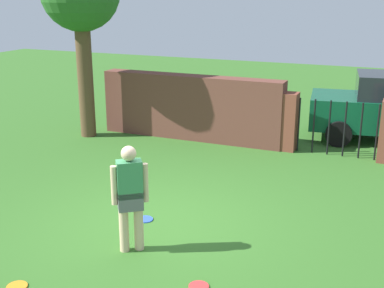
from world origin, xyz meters
name	(u,v)px	position (x,y,z in m)	size (l,w,h in m)	color
ground_plane	(159,224)	(0.00, 0.00, 0.00)	(40.00, 40.00, 0.00)	#336623
brick_wall	(191,107)	(-1.50, 4.88, 0.83)	(4.83, 0.50, 1.65)	brown
person	(130,194)	(0.02, -0.93, 0.90)	(0.45, 0.39, 1.62)	beige
fence_gate	(337,126)	(2.16, 4.88, 0.70)	(2.74, 0.44, 1.40)	brown
frisbee_blue	(145,219)	(-0.28, 0.05, 0.01)	(0.27, 0.27, 0.02)	blue
frisbee_orange	(17,287)	(-0.87, -2.40, 0.01)	(0.27, 0.27, 0.02)	orange
frisbee_red	(199,287)	(1.32, -1.47, 0.01)	(0.27, 0.27, 0.02)	red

